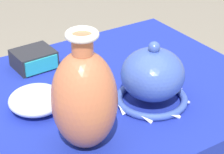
% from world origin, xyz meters
% --- Properties ---
extents(display_table, '(1.18, 0.80, 0.77)m').
position_xyz_m(display_table, '(0.00, -0.02, 0.69)').
color(display_table, brown).
rests_on(display_table, ground_plane).
extents(vase_tall_bulbous, '(0.17, 0.17, 0.33)m').
position_xyz_m(vase_tall_bulbous, '(-0.11, -0.21, 0.91)').
color(vase_tall_bulbous, '#BC6642').
rests_on(vase_tall_bulbous, display_table).
extents(vase_dome_bell, '(0.24, 0.24, 0.21)m').
position_xyz_m(vase_dome_bell, '(0.17, -0.14, 0.85)').
color(vase_dome_bell, '#3851A8').
rests_on(vase_dome_bell, display_table).
extents(mosaic_tile_box, '(0.14, 0.13, 0.06)m').
position_xyz_m(mosaic_tile_box, '(-0.04, 0.26, 0.80)').
color(mosaic_tile_box, '#232328').
rests_on(mosaic_tile_box, display_table).
extents(bowl_shallow_porcelain, '(0.17, 0.17, 0.07)m').
position_xyz_m(bowl_shallow_porcelain, '(-0.15, 0.01, 0.80)').
color(bowl_shallow_porcelain, white).
rests_on(bowl_shallow_porcelain, display_table).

